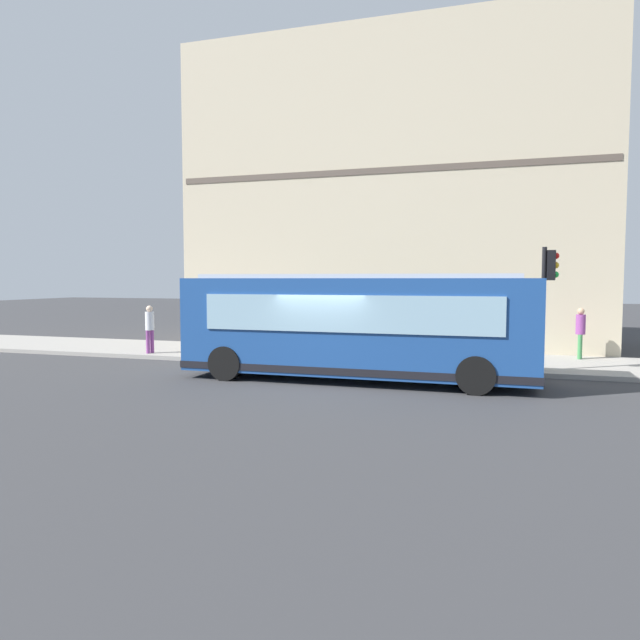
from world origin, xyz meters
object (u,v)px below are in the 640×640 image
(pedestrian_near_building_entrance, at_px, (150,326))
(pedestrian_by_light_pole, at_px, (342,325))
(city_bus_nearside, at_px, (356,327))
(fire_hydrant, at_px, (436,350))
(pedestrian_near_hydrant, at_px, (580,329))
(pedestrian_walking_along_curb, at_px, (377,334))
(traffic_light_near_corner, at_px, (548,285))

(pedestrian_near_building_entrance, height_order, pedestrian_by_light_pole, pedestrian_by_light_pole)
(city_bus_nearside, relative_size, fire_hydrant, 13.57)
(city_bus_nearside, height_order, fire_hydrant, city_bus_nearside)
(pedestrian_near_hydrant, bearing_deg, pedestrian_walking_along_curb, 115.18)
(city_bus_nearside, distance_m, pedestrian_by_light_pole, 5.45)
(pedestrian_near_building_entrance, bearing_deg, pedestrian_walking_along_curb, -89.56)
(pedestrian_near_hydrant, bearing_deg, traffic_light_near_corner, 157.25)
(fire_hydrant, bearing_deg, traffic_light_near_corner, -108.08)
(city_bus_nearside, height_order, pedestrian_walking_along_curb, city_bus_nearside)
(traffic_light_near_corner, xyz_separation_m, pedestrian_near_hydrant, (3.09, -1.30, -1.58))
(fire_hydrant, bearing_deg, pedestrian_walking_along_curb, 121.02)
(traffic_light_near_corner, distance_m, pedestrian_walking_along_curb, 5.49)
(pedestrian_near_building_entrance, xyz_separation_m, pedestrian_by_light_pole, (2.59, -6.73, 0.00))
(city_bus_nearside, distance_m, traffic_light_near_corner, 6.03)
(pedestrian_near_building_entrance, xyz_separation_m, pedestrian_walking_along_curb, (0.07, -8.64, -0.08))
(pedestrian_walking_along_curb, bearing_deg, pedestrian_near_building_entrance, 90.44)
(pedestrian_by_light_pole, bearing_deg, traffic_light_near_corner, -109.62)
(pedestrian_near_building_entrance, bearing_deg, pedestrian_by_light_pole, -68.94)
(traffic_light_near_corner, bearing_deg, pedestrian_near_building_entrance, 90.19)
(traffic_light_near_corner, distance_m, fire_hydrant, 4.24)
(traffic_light_near_corner, relative_size, pedestrian_near_building_entrance, 2.09)
(city_bus_nearside, bearing_deg, traffic_light_near_corner, -64.12)
(city_bus_nearside, height_order, traffic_light_near_corner, traffic_light_near_corner)
(fire_hydrant, height_order, pedestrian_by_light_pole, pedestrian_by_light_pole)
(traffic_light_near_corner, relative_size, pedestrian_walking_along_curb, 2.24)
(pedestrian_walking_along_curb, bearing_deg, traffic_light_near_corner, -90.22)
(fire_hydrant, bearing_deg, pedestrian_near_building_entrance, 96.33)
(city_bus_nearside, height_order, pedestrian_near_hydrant, city_bus_nearside)
(traffic_light_near_corner, xyz_separation_m, pedestrian_near_building_entrance, (-0.05, 13.87, -1.57))
(pedestrian_near_hydrant, distance_m, pedestrian_walking_along_curb, 7.22)
(pedestrian_near_hydrant, relative_size, pedestrian_by_light_pole, 0.99)
(fire_hydrant, bearing_deg, pedestrian_by_light_pole, 69.00)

